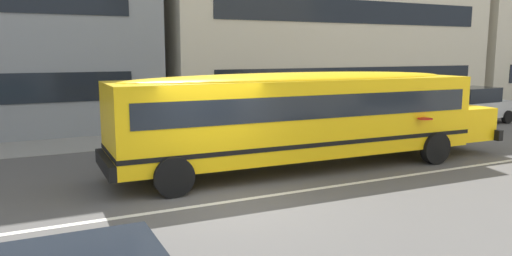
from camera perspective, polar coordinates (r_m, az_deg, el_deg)
The scene contains 5 objects.
ground_plane at distance 10.78m, azimuth -3.27°, elevation -8.58°, with size 400.00×400.00×0.00m, color #54514F.
sidewalk_far at distance 18.66m, azimuth -13.51°, elevation -1.30°, with size 120.00×3.00×0.01m, color gray.
lane_centreline at distance 10.77m, azimuth -3.27°, elevation -8.56°, with size 110.00×0.16×0.01m, color silver.
school_bus at distance 13.58m, azimuth 5.92°, elevation 1.90°, with size 12.01×3.02×2.67m.
parked_car_silver_under_tree at distance 24.21m, azimuth 23.89°, elevation 2.48°, with size 3.99×2.07×1.64m.
Camera 1 is at (-4.00, -9.47, 3.24)m, focal length 34.34 mm.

